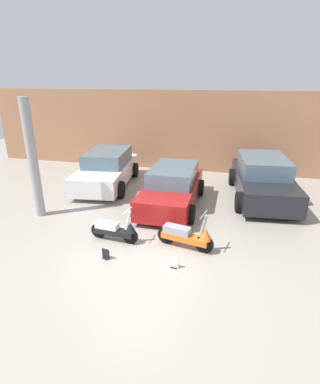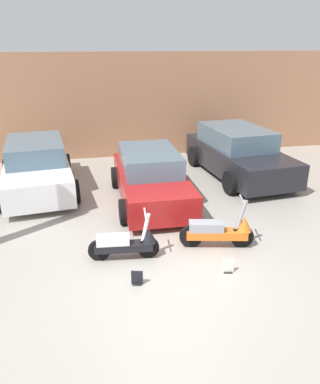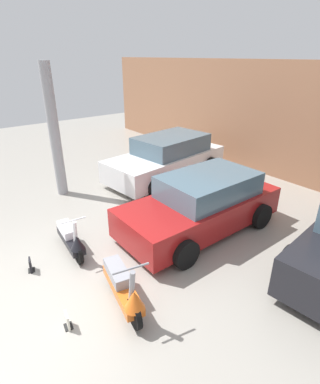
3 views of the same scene
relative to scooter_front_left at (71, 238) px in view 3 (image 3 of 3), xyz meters
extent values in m
plane|color=#9E998E|center=(0.72, -0.67, -0.34)|extent=(28.00, 28.00, 0.00)
cube|color=#9E6B4C|center=(0.72, 7.06, 1.47)|extent=(19.60, 0.12, 3.61)
cylinder|color=black|center=(0.41, -0.04, -0.13)|extent=(0.43, 0.11, 0.42)
cylinder|color=black|center=(-0.53, 0.05, -0.13)|extent=(0.43, 0.11, 0.42)
cube|color=black|center=(-0.06, 0.01, -0.07)|extent=(1.12, 0.36, 0.15)
cube|color=white|center=(-0.26, 0.03, 0.08)|extent=(0.64, 0.31, 0.17)
cylinder|color=white|center=(0.36, -0.03, 0.30)|extent=(0.20, 0.09, 0.60)
cylinder|color=white|center=(0.36, -0.03, 0.60)|extent=(0.08, 0.49, 0.03)
cone|color=black|center=(0.42, -0.04, 0.14)|extent=(0.31, 0.31, 0.28)
cylinder|color=black|center=(2.34, -0.03, -0.10)|extent=(0.47, 0.18, 0.47)
cylinder|color=black|center=(1.32, 0.19, -0.10)|extent=(0.47, 0.18, 0.47)
cube|color=orange|center=(1.83, 0.08, -0.04)|extent=(1.25, 0.54, 0.16)
cube|color=gray|center=(1.62, 0.13, 0.13)|extent=(0.73, 0.41, 0.18)
cylinder|color=gray|center=(2.28, -0.01, 0.37)|extent=(0.23, 0.12, 0.66)
cylinder|color=gray|center=(2.28, -0.01, 0.70)|extent=(0.15, 0.54, 0.03)
cone|color=orange|center=(2.36, -0.03, 0.19)|extent=(0.37, 0.37, 0.31)
cube|color=white|center=(-2.00, 4.12, 0.17)|extent=(2.13, 4.21, 0.68)
cube|color=slate|center=(-2.03, 4.36, 0.77)|extent=(1.73, 2.42, 0.53)
cylinder|color=black|center=(-0.99, 2.97, -0.03)|extent=(0.28, 0.64, 0.62)
cylinder|color=black|center=(-2.73, 2.77, -0.03)|extent=(0.28, 0.64, 0.62)
cylinder|color=black|center=(-1.27, 5.46, -0.03)|extent=(0.28, 0.64, 0.62)
cylinder|color=black|center=(-3.01, 5.27, -0.03)|extent=(0.28, 0.64, 0.62)
cube|color=maroon|center=(0.96, 2.71, 0.15)|extent=(1.64, 3.87, 0.64)
cube|color=slate|center=(0.96, 2.94, 0.72)|extent=(1.43, 2.17, 0.50)
cylinder|color=black|center=(1.78, 1.51, -0.04)|extent=(0.21, 0.59, 0.59)
cylinder|color=black|center=(0.11, 1.52, -0.04)|extent=(0.21, 0.59, 0.59)
cylinder|color=black|center=(1.80, 3.90, -0.04)|extent=(0.21, 0.59, 0.59)
cylinder|color=black|center=(0.13, 3.91, -0.04)|extent=(0.21, 0.59, 0.59)
cylinder|color=black|center=(3.18, 2.74, -0.01)|extent=(0.29, 0.68, 0.66)
cube|color=black|center=(0.07, -0.86, -0.33)|extent=(0.19, 0.16, 0.01)
cube|color=black|center=(0.07, -0.86, -0.21)|extent=(0.20, 0.08, 0.26)
cube|color=black|center=(1.74, -0.83, -0.33)|extent=(0.18, 0.15, 0.01)
cube|color=silver|center=(1.74, -0.83, -0.21)|extent=(0.20, 0.06, 0.26)
cylinder|color=#99999E|center=(-2.95, 0.97, 1.47)|extent=(0.29, 0.29, 3.61)
camera|label=1|loc=(2.80, -6.57, 3.75)|focal=28.00mm
camera|label=2|loc=(-0.63, -6.25, 3.56)|focal=35.00mm
camera|label=3|loc=(5.14, -1.75, 3.40)|focal=28.00mm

